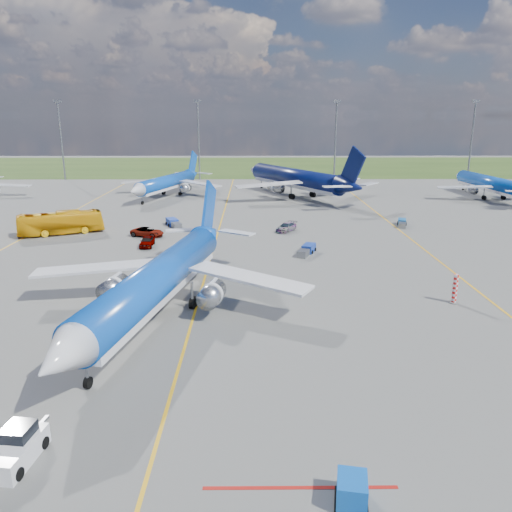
{
  "coord_description": "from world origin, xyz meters",
  "views": [
    {
      "loc": [
        5.56,
        -39.25,
        18.32
      ],
      "look_at": [
        5.97,
        11.48,
        4.0
      ],
      "focal_mm": 35.0,
      "sensor_mm": 36.0,
      "label": 1
    }
  ],
  "objects_px": {
    "uld_container": "(352,491)",
    "baggage_tug_c": "(174,223)",
    "bg_jet_nnw": "(168,196)",
    "main_airliner": "(160,316)",
    "bg_jet_n": "(295,196)",
    "service_car_b": "(147,232)",
    "baggage_tug_w": "(307,250)",
    "bg_jet_ne": "(488,198)",
    "warning_post": "(455,289)",
    "baggage_tug_e": "(402,223)",
    "pushback_tug": "(16,448)",
    "apron_bus": "(61,223)",
    "service_car_c": "(286,227)",
    "service_car_a": "(147,241)"
  },
  "relations": [
    {
      "from": "uld_container",
      "to": "baggage_tug_c",
      "type": "relative_size",
      "value": 0.33
    },
    {
      "from": "bg_jet_nnw",
      "to": "main_airliner",
      "type": "distance_m",
      "value": 73.64
    },
    {
      "from": "main_airliner",
      "to": "baggage_tug_c",
      "type": "bearing_deg",
      "value": 108.24
    },
    {
      "from": "bg_jet_n",
      "to": "service_car_b",
      "type": "xyz_separation_m",
      "value": [
        -26.52,
        -40.3,
        0.72
      ]
    },
    {
      "from": "bg_jet_nnw",
      "to": "baggage_tug_w",
      "type": "distance_m",
      "value": 57.7
    },
    {
      "from": "bg_jet_ne",
      "to": "baggage_tug_c",
      "type": "height_order",
      "value": "bg_jet_ne"
    },
    {
      "from": "warning_post",
      "to": "uld_container",
      "type": "height_order",
      "value": "warning_post"
    },
    {
      "from": "main_airliner",
      "to": "baggage_tug_e",
      "type": "xyz_separation_m",
      "value": [
        34.65,
        39.93,
        0.48
      ]
    },
    {
      "from": "pushback_tug",
      "to": "baggage_tug_w",
      "type": "bearing_deg",
      "value": 70.87
    },
    {
      "from": "bg_jet_nnw",
      "to": "apron_bus",
      "type": "relative_size",
      "value": 2.73
    },
    {
      "from": "warning_post",
      "to": "baggage_tug_w",
      "type": "distance_m",
      "value": 22.86
    },
    {
      "from": "apron_bus",
      "to": "service_car_b",
      "type": "distance_m",
      "value": 14.29
    },
    {
      "from": "pushback_tug",
      "to": "service_car_b",
      "type": "height_order",
      "value": "pushback_tug"
    },
    {
      "from": "service_car_b",
      "to": "bg_jet_ne",
      "type": "bearing_deg",
      "value": -44.57
    },
    {
      "from": "bg_jet_n",
      "to": "uld_container",
      "type": "relative_size",
      "value": 25.83
    },
    {
      "from": "baggage_tug_w",
      "to": "baggage_tug_c",
      "type": "relative_size",
      "value": 0.9
    },
    {
      "from": "bg_jet_ne",
      "to": "baggage_tug_w",
      "type": "relative_size",
      "value": 7.26
    },
    {
      "from": "service_car_c",
      "to": "baggage_tug_c",
      "type": "xyz_separation_m",
      "value": [
        -19.04,
        3.72,
        -0.12
      ]
    },
    {
      "from": "baggage_tug_w",
      "to": "service_car_c",
      "type": "bearing_deg",
      "value": 120.16
    },
    {
      "from": "service_car_b",
      "to": "baggage_tug_w",
      "type": "relative_size",
      "value": 1.03
    },
    {
      "from": "main_airliner",
      "to": "pushback_tug",
      "type": "distance_m",
      "value": 21.0
    },
    {
      "from": "pushback_tug",
      "to": "service_car_a",
      "type": "bearing_deg",
      "value": 99.33
    },
    {
      "from": "baggage_tug_e",
      "to": "apron_bus",
      "type": "bearing_deg",
      "value": -158.96
    },
    {
      "from": "service_car_a",
      "to": "pushback_tug",
      "type": "bearing_deg",
      "value": -88.17
    },
    {
      "from": "pushback_tug",
      "to": "uld_container",
      "type": "bearing_deg",
      "value": -3.99
    },
    {
      "from": "main_airliner",
      "to": "service_car_b",
      "type": "xyz_separation_m",
      "value": [
        -7.68,
        32.37,
        0.72
      ]
    },
    {
      "from": "main_airliner",
      "to": "service_car_a",
      "type": "xyz_separation_m",
      "value": [
        -6.44,
        26.11,
        0.76
      ]
    },
    {
      "from": "warning_post",
      "to": "bg_jet_ne",
      "type": "bearing_deg",
      "value": 62.94
    },
    {
      "from": "bg_jet_n",
      "to": "baggage_tug_c",
      "type": "xyz_separation_m",
      "value": [
        -23.47,
        -33.11,
        0.57
      ]
    },
    {
      "from": "service_car_c",
      "to": "baggage_tug_c",
      "type": "height_order",
      "value": "service_car_c"
    },
    {
      "from": "bg_jet_nnw",
      "to": "baggage_tug_w",
      "type": "xyz_separation_m",
      "value": [
        27.42,
        -50.77,
        0.52
      ]
    },
    {
      "from": "main_airliner",
      "to": "baggage_tug_w",
      "type": "distance_m",
      "value": 27.41
    },
    {
      "from": "uld_container",
      "to": "apron_bus",
      "type": "xyz_separation_m",
      "value": [
        -35.42,
        58.06,
        1.09
      ]
    },
    {
      "from": "bg_jet_nnw",
      "to": "apron_bus",
      "type": "bearing_deg",
      "value": -88.39
    },
    {
      "from": "bg_jet_ne",
      "to": "pushback_tug",
      "type": "xyz_separation_m",
      "value": [
        -67.47,
        -90.38,
        0.75
      ]
    },
    {
      "from": "main_airliner",
      "to": "apron_bus",
      "type": "bearing_deg",
      "value": 134.11
    },
    {
      "from": "apron_bus",
      "to": "bg_jet_n",
      "type": "bearing_deg",
      "value": -70.87
    },
    {
      "from": "service_car_a",
      "to": "warning_post",
      "type": "bearing_deg",
      "value": -33.62
    },
    {
      "from": "service_car_c",
      "to": "baggage_tug_e",
      "type": "relative_size",
      "value": 1.01
    },
    {
      "from": "pushback_tug",
      "to": "baggage_tug_e",
      "type": "bearing_deg",
      "value": 63.88
    },
    {
      "from": "bg_jet_nnw",
      "to": "baggage_tug_c",
      "type": "xyz_separation_m",
      "value": [
        6.48,
        -33.24,
        0.57
      ]
    },
    {
      "from": "bg_jet_nnw",
      "to": "bg_jet_ne",
      "type": "height_order",
      "value": "bg_jet_ne"
    },
    {
      "from": "bg_jet_ne",
      "to": "service_car_c",
      "type": "bearing_deg",
      "value": 31.15
    },
    {
      "from": "bg_jet_ne",
      "to": "pushback_tug",
      "type": "bearing_deg",
      "value": 49.58
    },
    {
      "from": "service_car_a",
      "to": "baggage_tug_w",
      "type": "distance_m",
      "value": 23.11
    },
    {
      "from": "bg_jet_nnw",
      "to": "service_car_b",
      "type": "bearing_deg",
      "value": -68.06
    },
    {
      "from": "bg_jet_nnw",
      "to": "baggage_tug_e",
      "type": "xyz_separation_m",
      "value": [
        45.76,
        -32.87,
        0.48
      ]
    },
    {
      "from": "bg_jet_nnw",
      "to": "baggage_tug_e",
      "type": "distance_m",
      "value": 56.35
    },
    {
      "from": "bg_jet_nnw",
      "to": "baggage_tug_e",
      "type": "bearing_deg",
      "value": -18.59
    },
    {
      "from": "service_car_a",
      "to": "baggage_tug_c",
      "type": "distance_m",
      "value": 13.57
    }
  ]
}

